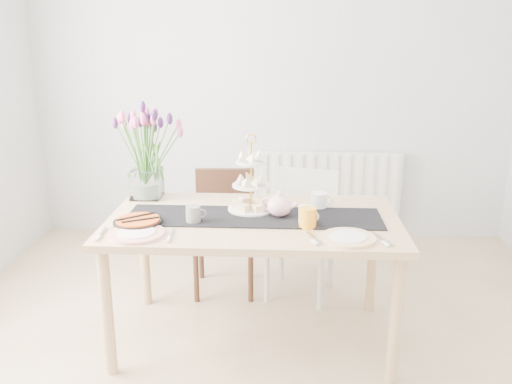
{
  "coord_description": "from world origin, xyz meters",
  "views": [
    {
      "loc": [
        0.11,
        -2.28,
        1.75
      ],
      "look_at": [
        -0.04,
        0.48,
        0.91
      ],
      "focal_mm": 38.0,
      "sensor_mm": 36.0,
      "label": 1
    }
  ],
  "objects_px": {
    "tart_tin": "(138,222)",
    "mug_white": "(306,215)",
    "dining_table": "(254,231)",
    "cake_stand": "(251,192)",
    "radiator": "(329,187)",
    "chair_brown": "(225,221)",
    "mug_orange": "(308,218)",
    "mug_grey": "(193,215)",
    "tulip_vase": "(144,140)",
    "cream_jug": "(319,201)",
    "teapot": "(279,206)",
    "plate_left": "(137,234)",
    "chair_white": "(304,223)",
    "plate_right": "(348,238)"
  },
  "relations": [
    {
      "from": "tart_tin",
      "to": "mug_white",
      "type": "xyz_separation_m",
      "value": [
        0.89,
        0.06,
        0.03
      ]
    },
    {
      "from": "dining_table",
      "to": "cake_stand",
      "type": "height_order",
      "value": "cake_stand"
    },
    {
      "from": "dining_table",
      "to": "cake_stand",
      "type": "distance_m",
      "value": 0.22
    },
    {
      "from": "radiator",
      "to": "dining_table",
      "type": "relative_size",
      "value": 0.75
    },
    {
      "from": "chair_brown",
      "to": "mug_white",
      "type": "xyz_separation_m",
      "value": [
        0.52,
        -0.77,
        0.32
      ]
    },
    {
      "from": "mug_white",
      "to": "mug_orange",
      "type": "xyz_separation_m",
      "value": [
        0.01,
        -0.06,
        0.0
      ]
    },
    {
      "from": "mug_orange",
      "to": "mug_grey",
      "type": "bearing_deg",
      "value": 126.3
    },
    {
      "from": "tulip_vase",
      "to": "radiator",
      "type": "bearing_deg",
      "value": 46.99
    },
    {
      "from": "cake_stand",
      "to": "mug_orange",
      "type": "height_order",
      "value": "cake_stand"
    },
    {
      "from": "radiator",
      "to": "cream_jug",
      "type": "relative_size",
      "value": 13.03
    },
    {
      "from": "radiator",
      "to": "cream_jug",
      "type": "height_order",
      "value": "cream_jug"
    },
    {
      "from": "mug_grey",
      "to": "tart_tin",
      "type": "bearing_deg",
      "value": 169.03
    },
    {
      "from": "dining_table",
      "to": "cream_jug",
      "type": "relative_size",
      "value": 17.38
    },
    {
      "from": "teapot",
      "to": "plate_left",
      "type": "bearing_deg",
      "value": -132.78
    },
    {
      "from": "dining_table",
      "to": "mug_white",
      "type": "relative_size",
      "value": 16.38
    },
    {
      "from": "chair_white",
      "to": "mug_orange",
      "type": "xyz_separation_m",
      "value": [
        -0.01,
        -0.79,
        0.32
      ]
    },
    {
      "from": "mug_orange",
      "to": "teapot",
      "type": "bearing_deg",
      "value": 84.31
    },
    {
      "from": "chair_white",
      "to": "teapot",
      "type": "relative_size",
      "value": 3.87
    },
    {
      "from": "radiator",
      "to": "cream_jug",
      "type": "bearing_deg",
      "value": -97.2
    },
    {
      "from": "teapot",
      "to": "tart_tin",
      "type": "bearing_deg",
      "value": -144.38
    },
    {
      "from": "mug_grey",
      "to": "chair_white",
      "type": "bearing_deg",
      "value": 31.16
    },
    {
      "from": "mug_white",
      "to": "teapot",
      "type": "bearing_deg",
      "value": 174.72
    },
    {
      "from": "cream_jug",
      "to": "mug_orange",
      "type": "distance_m",
      "value": 0.33
    },
    {
      "from": "chair_white",
      "to": "mug_grey",
      "type": "bearing_deg",
      "value": -114.46
    },
    {
      "from": "chair_white",
      "to": "plate_right",
      "type": "relative_size",
      "value": 3.1
    },
    {
      "from": "mug_orange",
      "to": "plate_left",
      "type": "distance_m",
      "value": 0.88
    },
    {
      "from": "tart_tin",
      "to": "cake_stand",
      "type": "bearing_deg",
      "value": 23.72
    },
    {
      "from": "radiator",
      "to": "tulip_vase",
      "type": "bearing_deg",
      "value": -133.01
    },
    {
      "from": "chair_brown",
      "to": "mug_white",
      "type": "relative_size",
      "value": 8.41
    },
    {
      "from": "tart_tin",
      "to": "plate_right",
      "type": "height_order",
      "value": "tart_tin"
    },
    {
      "from": "tart_tin",
      "to": "plate_left",
      "type": "distance_m",
      "value": 0.16
    },
    {
      "from": "cake_stand",
      "to": "plate_left",
      "type": "distance_m",
      "value": 0.7
    },
    {
      "from": "tulip_vase",
      "to": "teapot",
      "type": "distance_m",
      "value": 0.93
    },
    {
      "from": "tart_tin",
      "to": "mug_grey",
      "type": "height_order",
      "value": "mug_grey"
    },
    {
      "from": "tart_tin",
      "to": "radiator",
      "type": "bearing_deg",
      "value": 57.18
    },
    {
      "from": "teapot",
      "to": "dining_table",
      "type": "bearing_deg",
      "value": -150.65
    },
    {
      "from": "dining_table",
      "to": "cake_stand",
      "type": "bearing_deg",
      "value": 99.93
    },
    {
      "from": "chair_brown",
      "to": "tart_tin",
      "type": "xyz_separation_m",
      "value": [
        -0.37,
        -0.83,
        0.29
      ]
    },
    {
      "from": "dining_table",
      "to": "cake_stand",
      "type": "relative_size",
      "value": 4.08
    },
    {
      "from": "chair_brown",
      "to": "chair_white",
      "type": "relative_size",
      "value": 0.98
    },
    {
      "from": "cream_jug",
      "to": "tart_tin",
      "type": "bearing_deg",
      "value": -151.96
    },
    {
      "from": "chair_brown",
      "to": "plate_left",
      "type": "relative_size",
      "value": 2.89
    },
    {
      "from": "dining_table",
      "to": "tulip_vase",
      "type": "bearing_deg",
      "value": 153.34
    },
    {
      "from": "chair_brown",
      "to": "plate_right",
      "type": "relative_size",
      "value": 3.05
    },
    {
      "from": "plate_right",
      "to": "mug_white",
      "type": "bearing_deg",
      "value": 132.99
    },
    {
      "from": "dining_table",
      "to": "cake_stand",
      "type": "xyz_separation_m",
      "value": [
        -0.02,
        0.12,
        0.19
      ]
    },
    {
      "from": "cream_jug",
      "to": "plate_left",
      "type": "distance_m",
      "value": 1.06
    },
    {
      "from": "dining_table",
      "to": "tart_tin",
      "type": "distance_m",
      "value": 0.63
    },
    {
      "from": "cake_stand",
      "to": "tart_tin",
      "type": "distance_m",
      "value": 0.65
    },
    {
      "from": "chair_white",
      "to": "cake_stand",
      "type": "height_order",
      "value": "cake_stand"
    }
  ]
}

